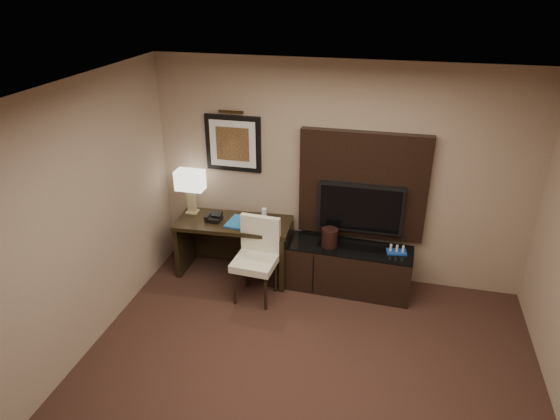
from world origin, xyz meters
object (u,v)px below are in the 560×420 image
(table_lamp, at_px, (191,190))
(ice_bucket, at_px, (330,237))
(credenza, at_px, (339,267))
(desk, at_px, (235,248))
(minibar_tray, at_px, (397,250))
(water_bottle, at_px, (264,216))
(tv, at_px, (360,208))
(desk_chair, at_px, (255,262))
(desk_phone, at_px, (214,217))

(table_lamp, height_order, ice_bucket, table_lamp)
(credenza, bearing_deg, table_lamp, 178.41)
(credenza, relative_size, ice_bucket, 7.79)
(desk, height_order, ice_bucket, ice_bucket)
(minibar_tray, bearing_deg, water_bottle, 177.83)
(tv, distance_m, table_lamp, 2.12)
(desk_chair, xyz_separation_m, minibar_tray, (1.59, 0.44, 0.13))
(desk_phone, relative_size, water_bottle, 0.97)
(tv, height_order, water_bottle, tv)
(desk_phone, height_order, ice_bucket, desk_phone)
(water_bottle, bearing_deg, desk_phone, -171.26)
(desk_phone, bearing_deg, desk, 12.87)
(desk_phone, distance_m, ice_bucket, 1.45)
(desk, relative_size, desk_phone, 7.73)
(ice_bucket, bearing_deg, water_bottle, 174.57)
(credenza, distance_m, desk_phone, 1.66)
(tv, xyz_separation_m, table_lamp, (-2.12, -0.07, 0.05))
(desk_chair, relative_size, table_lamp, 1.61)
(desk, distance_m, ice_bucket, 1.24)
(desk_phone, distance_m, minibar_tray, 2.24)
(water_bottle, relative_size, ice_bucket, 0.87)
(tv, xyz_separation_m, ice_bucket, (-0.32, -0.21, -0.32))
(desk_chair, height_order, water_bottle, desk_chair)
(desk_chair, relative_size, minibar_tray, 4.40)
(desk_phone, height_order, water_bottle, water_bottle)
(tv, relative_size, water_bottle, 5.29)
(credenza, distance_m, minibar_tray, 0.73)
(water_bottle, bearing_deg, desk_chair, -87.58)
(ice_bucket, bearing_deg, minibar_tray, 1.26)
(desk_chair, bearing_deg, credenza, 29.14)
(desk, height_order, minibar_tray, desk)
(ice_bucket, bearing_deg, tv, 33.66)
(credenza, bearing_deg, desk_phone, -176.59)
(desk_phone, bearing_deg, desk_chair, -29.06)
(desk_chair, distance_m, desk_phone, 0.82)
(tv, height_order, table_lamp, table_lamp)
(desk_phone, bearing_deg, ice_bucket, 4.09)
(water_bottle, distance_m, ice_bucket, 0.84)
(desk, xyz_separation_m, water_bottle, (0.38, 0.06, 0.47))
(desk, bearing_deg, ice_bucket, -4.52)
(credenza, bearing_deg, tv, 47.57)
(desk_chair, distance_m, table_lamp, 1.28)
(credenza, relative_size, minibar_tray, 7.52)
(tv, relative_size, table_lamp, 1.61)
(minibar_tray, bearing_deg, desk_phone, -179.12)
(desk_chair, height_order, ice_bucket, desk_chair)
(desk_chair, height_order, minibar_tray, desk_chair)
(credenza, bearing_deg, ice_bucket, -168.26)
(desk, bearing_deg, tv, 3.69)
(tv, bearing_deg, credenza, -134.38)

